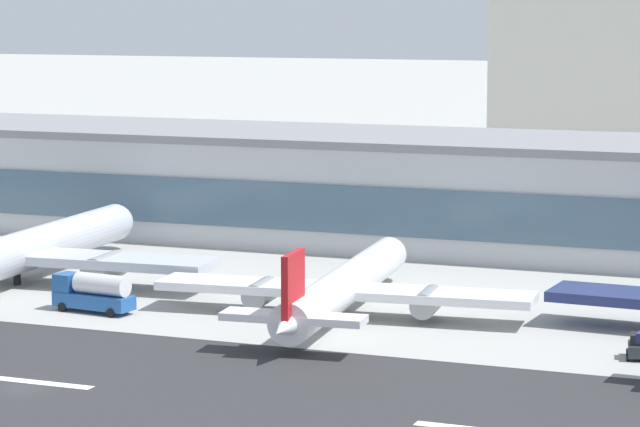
{
  "coord_description": "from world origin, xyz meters",
  "views": [
    {
      "loc": [
        64.3,
        -98.38,
        30.33
      ],
      "look_at": [
        7.76,
        45.11,
        8.62
      ],
      "focal_mm": 83.23,
      "sensor_mm": 36.0,
      "label": 1
    }
  ],
  "objects_px": {
    "terminal_building": "(469,192)",
    "airliner_black_tail_gate_0": "(18,254)",
    "service_fuel_truck_1": "(93,292)",
    "service_baggage_tug_0": "(637,347)",
    "airliner_red_tail_gate_1": "(341,289)"
  },
  "relations": [
    {
      "from": "airliner_black_tail_gate_0",
      "to": "service_fuel_truck_1",
      "type": "height_order",
      "value": "airliner_black_tail_gate_0"
    },
    {
      "from": "airliner_red_tail_gate_1",
      "to": "service_baggage_tug_0",
      "type": "distance_m",
      "value": 30.48
    },
    {
      "from": "airliner_red_tail_gate_1",
      "to": "airliner_black_tail_gate_0",
      "type": "bearing_deg",
      "value": 79.09
    },
    {
      "from": "terminal_building",
      "to": "service_baggage_tug_0",
      "type": "height_order",
      "value": "terminal_building"
    },
    {
      "from": "airliner_red_tail_gate_1",
      "to": "service_baggage_tug_0",
      "type": "xyz_separation_m",
      "value": [
        29.8,
        -6.15,
        -1.86
      ]
    },
    {
      "from": "terminal_building",
      "to": "airliner_red_tail_gate_1",
      "type": "bearing_deg",
      "value": -89.55
    },
    {
      "from": "airliner_black_tail_gate_0",
      "to": "service_fuel_truck_1",
      "type": "bearing_deg",
      "value": -126.71
    },
    {
      "from": "terminal_building",
      "to": "service_baggage_tug_0",
      "type": "xyz_separation_m",
      "value": [
        30.17,
        -53.08,
        -5.95
      ]
    },
    {
      "from": "airliner_black_tail_gate_0",
      "to": "service_baggage_tug_0",
      "type": "distance_m",
      "value": 69.63
    },
    {
      "from": "terminal_building",
      "to": "service_baggage_tug_0",
      "type": "distance_m",
      "value": 61.34
    },
    {
      "from": "airliner_black_tail_gate_0",
      "to": "service_baggage_tug_0",
      "type": "xyz_separation_m",
      "value": [
        68.9,
        -9.72,
        -2.38
      ]
    },
    {
      "from": "service_fuel_truck_1",
      "to": "airliner_black_tail_gate_0",
      "type": "bearing_deg",
      "value": -26.29
    },
    {
      "from": "terminal_building",
      "to": "service_fuel_truck_1",
      "type": "bearing_deg",
      "value": -113.94
    },
    {
      "from": "service_baggage_tug_0",
      "to": "service_fuel_truck_1",
      "type": "height_order",
      "value": "service_fuel_truck_1"
    },
    {
      "from": "terminal_building",
      "to": "airliner_black_tail_gate_0",
      "type": "height_order",
      "value": "terminal_building"
    }
  ]
}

